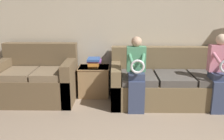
{
  "coord_description": "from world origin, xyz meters",
  "views": [
    {
      "loc": [
        -0.38,
        -2.0,
        1.67
      ],
      "look_at": [
        -0.43,
        1.62,
        0.72
      ],
      "focal_mm": 40.0,
      "sensor_mm": 36.0,
      "label": 1
    }
  ],
  "objects_px": {
    "child_right_seated": "(220,71)",
    "book_stack": "(94,62)",
    "couch_main": "(171,83)",
    "couch_side": "(37,81)",
    "side_shelf": "(94,81)",
    "child_left_seated": "(136,72)"
  },
  "relations": [
    {
      "from": "couch_main",
      "to": "book_stack",
      "type": "xyz_separation_m",
      "value": [
        -1.38,
        0.25,
        0.32
      ]
    },
    {
      "from": "couch_main",
      "to": "book_stack",
      "type": "distance_m",
      "value": 1.44
    },
    {
      "from": "couch_main",
      "to": "child_right_seated",
      "type": "xyz_separation_m",
      "value": [
        0.66,
        -0.42,
        0.35
      ]
    },
    {
      "from": "side_shelf",
      "to": "book_stack",
      "type": "xyz_separation_m",
      "value": [
        0.0,
        -0.0,
        0.36
      ]
    },
    {
      "from": "couch_main",
      "to": "couch_side",
      "type": "xyz_separation_m",
      "value": [
        -2.37,
        0.01,
        0.03
      ]
    },
    {
      "from": "couch_main",
      "to": "side_shelf",
      "type": "height_order",
      "value": "couch_main"
    },
    {
      "from": "child_left_seated",
      "to": "book_stack",
      "type": "relative_size",
      "value": 3.78
    },
    {
      "from": "couch_side",
      "to": "side_shelf",
      "type": "distance_m",
      "value": 1.02
    },
    {
      "from": "couch_main",
      "to": "couch_side",
      "type": "relative_size",
      "value": 1.58
    },
    {
      "from": "couch_main",
      "to": "side_shelf",
      "type": "xyz_separation_m",
      "value": [
        -1.38,
        0.25,
        -0.04
      ]
    },
    {
      "from": "book_stack",
      "to": "side_shelf",
      "type": "bearing_deg",
      "value": 97.44
    },
    {
      "from": "couch_main",
      "to": "child_right_seated",
      "type": "distance_m",
      "value": 0.85
    },
    {
      "from": "couch_main",
      "to": "side_shelf",
      "type": "distance_m",
      "value": 1.41
    },
    {
      "from": "couch_side",
      "to": "child_left_seated",
      "type": "distance_m",
      "value": 1.8
    },
    {
      "from": "child_left_seated",
      "to": "side_shelf",
      "type": "distance_m",
      "value": 1.05
    },
    {
      "from": "child_left_seated",
      "to": "couch_side",
      "type": "bearing_deg",
      "value": 165.81
    },
    {
      "from": "child_left_seated",
      "to": "child_right_seated",
      "type": "relative_size",
      "value": 0.97
    },
    {
      "from": "child_right_seated",
      "to": "book_stack",
      "type": "distance_m",
      "value": 2.15
    },
    {
      "from": "couch_side",
      "to": "book_stack",
      "type": "bearing_deg",
      "value": 13.17
    },
    {
      "from": "child_left_seated",
      "to": "couch_main",
      "type": "bearing_deg",
      "value": 32.64
    },
    {
      "from": "couch_side",
      "to": "child_left_seated",
      "type": "xyz_separation_m",
      "value": [
        1.72,
        -0.43,
        0.3
      ]
    },
    {
      "from": "child_right_seated",
      "to": "book_stack",
      "type": "bearing_deg",
      "value": 162.03
    }
  ]
}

